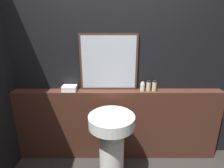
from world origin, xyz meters
TOP-DOWN VIEW (x-y plane):
  - wall_back at (0.00, 1.46)m, footprint 8.00×0.06m
  - vanity_counter at (0.00, 1.35)m, footprint 2.69×0.17m
  - pedestal_sink at (-0.08, 0.90)m, footprint 0.50×0.50m
  - mirror at (-0.12, 1.41)m, footprint 0.72×0.03m
  - towel_stack at (-0.62, 1.35)m, footprint 0.18×0.14m
  - shampoo_bottle at (0.31, 1.35)m, footprint 0.05×0.05m
  - conditioner_bottle at (0.38, 1.35)m, footprint 0.05×0.05m
  - lotion_bottle at (0.46, 1.35)m, footprint 0.05×0.05m

SIDE VIEW (x-z plane):
  - vanity_counter at x=0.00m, z-range 0.00..0.97m
  - pedestal_sink at x=-0.08m, z-range 0.10..0.97m
  - towel_stack at x=-0.62m, z-range 0.97..1.04m
  - shampoo_bottle at x=0.31m, z-range 0.97..1.09m
  - conditioner_bottle at x=0.38m, z-range 0.97..1.11m
  - lotion_bottle at x=0.46m, z-range 0.97..1.11m
  - wall_back at x=0.00m, z-range 0.00..2.50m
  - mirror at x=-0.12m, z-range 0.97..1.68m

